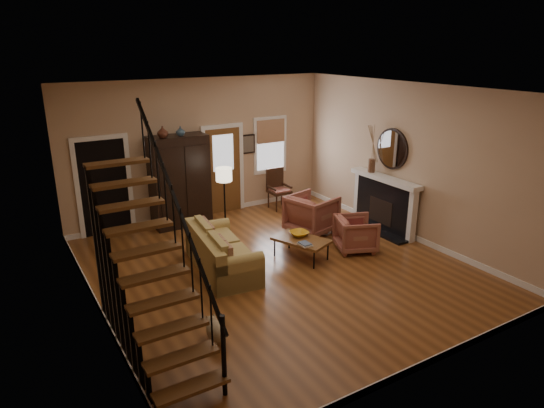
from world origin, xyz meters
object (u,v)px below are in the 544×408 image
coffee_table (301,248)px  side_chair (279,189)px  armchair_right (312,214)px  floor_lamp (225,202)px  sofa (222,251)px  armchair_left (356,234)px  armoire (180,181)px

coffee_table → side_chair: 3.05m
armchair_right → floor_lamp: 1.94m
sofa → armchair_left: size_ratio=2.60×
floor_lamp → sofa: bearing=-117.7°
floor_lamp → armchair_right: bearing=-27.6°
sofa → armoire: bearing=92.4°
armchair_left → armoire: bearing=60.4°
sofa → side_chair: side_chair is taller
sofa → armchair_left: 2.79m
armoire → coffee_table: 3.37m
sofa → floor_lamp: 1.80m
armoire → coffee_table: armoire is taller
floor_lamp → side_chair: size_ratio=1.49×
sofa → floor_lamp: floor_lamp is taller
coffee_table → floor_lamp: 2.10m
armchair_left → armchair_right: armchair_right is taller
armchair_left → floor_lamp: floor_lamp is taller
armchair_left → armchair_right: bearing=32.1°
armchair_left → floor_lamp: bearing=64.2°
sofa → coffee_table: (1.55, -0.34, -0.17)m
coffee_table → armchair_right: (0.97, 1.01, 0.23)m
coffee_table → floor_lamp: floor_lamp is taller
armoire → armchair_right: bearing=-40.7°
armoire → sofa: bearing=-94.7°
sofa → armchair_left: bearing=-5.1°
coffee_table → floor_lamp: (-0.73, 1.90, 0.55)m
armoire → sofa: size_ratio=1.04×
armchair_right → floor_lamp: bearing=47.7°
coffee_table → armchair_left: armchair_left is taller
sofa → armchair_right: armchair_right is taller
coffee_table → side_chair: (1.22, 2.78, 0.31)m
armchair_left → side_chair: bearing=21.8°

